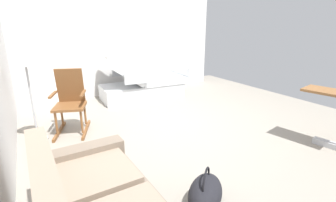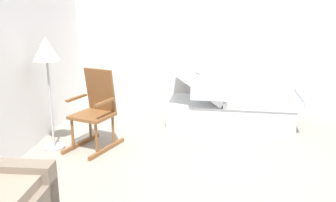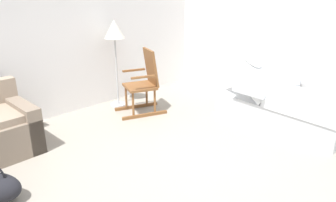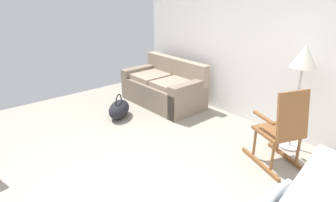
{
  "view_description": "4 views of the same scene",
  "coord_description": "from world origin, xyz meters",
  "px_view_note": "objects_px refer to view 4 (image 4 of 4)",
  "views": [
    {
      "loc": [
        -3.29,
        2.2,
        1.73
      ],
      "look_at": [
        -0.27,
        0.44,
        0.64
      ],
      "focal_mm": 26.19,
      "sensor_mm": 36.0,
      "label": 1
    },
    {
      "loc": [
        -3.79,
        0.18,
        1.93
      ],
      "look_at": [
        0.25,
        0.63,
        0.83
      ],
      "focal_mm": 40.28,
      "sensor_mm": 36.0,
      "label": 2
    },
    {
      "loc": [
        -2.35,
        -2.19,
        2.01
      ],
      "look_at": [
        0.2,
        0.43,
        0.68
      ],
      "focal_mm": 34.11,
      "sensor_mm": 36.0,
      "label": 3
    },
    {
      "loc": [
        2.43,
        -1.5,
        2.17
      ],
      "look_at": [
        -0.18,
        0.69,
        0.82
      ],
      "focal_mm": 31.4,
      "sensor_mm": 36.0,
      "label": 4
    }
  ],
  "objects_px": {
    "couch": "(164,88)",
    "duffel_bag": "(119,109)",
    "rocking_chair": "(283,130)",
    "floor_lamp": "(303,64)"
  },
  "relations": [
    {
      "from": "couch",
      "to": "rocking_chair",
      "type": "height_order",
      "value": "rocking_chair"
    },
    {
      "from": "couch",
      "to": "duffel_bag",
      "type": "relative_size",
      "value": 2.55
    },
    {
      "from": "rocking_chair",
      "to": "duffel_bag",
      "type": "bearing_deg",
      "value": -163.18
    },
    {
      "from": "floor_lamp",
      "to": "duffel_bag",
      "type": "height_order",
      "value": "floor_lamp"
    },
    {
      "from": "couch",
      "to": "rocking_chair",
      "type": "distance_m",
      "value": 2.63
    },
    {
      "from": "couch",
      "to": "duffel_bag",
      "type": "distance_m",
      "value": 1.03
    },
    {
      "from": "duffel_bag",
      "to": "couch",
      "type": "bearing_deg",
      "value": 90.57
    },
    {
      "from": "rocking_chair",
      "to": "duffel_bag",
      "type": "height_order",
      "value": "rocking_chair"
    },
    {
      "from": "couch",
      "to": "floor_lamp",
      "type": "relative_size",
      "value": 1.09
    },
    {
      "from": "couch",
      "to": "duffel_bag",
      "type": "bearing_deg",
      "value": -89.43
    }
  ]
}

